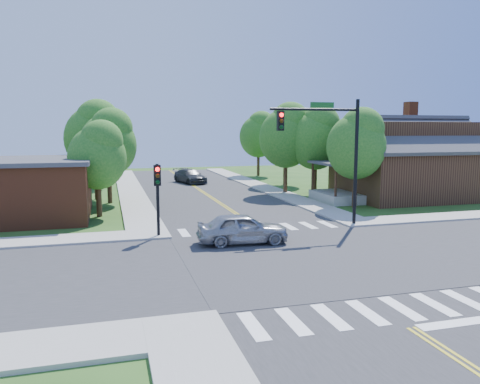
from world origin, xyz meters
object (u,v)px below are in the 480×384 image
object	(u,v)px
car_silver	(242,229)
car_dgrey	(190,177)
signal_mast_ne	(329,142)
signal_pole_nw	(158,186)
house_ne	(407,157)

from	to	relation	value
car_silver	car_dgrey	world-z (taller)	car_silver
signal_mast_ne	car_silver	distance (m)	7.49
car_silver	car_dgrey	xyz separation A→B (m)	(1.93, 26.13, -0.04)
signal_pole_nw	car_dgrey	bearing A→B (deg)	76.47
signal_mast_ne	car_silver	size ratio (longest dim) A/B	1.60
signal_mast_ne	house_ne	distance (m)	14.23
signal_mast_ne	signal_pole_nw	world-z (taller)	signal_mast_ne
signal_mast_ne	house_ne	bearing A→B (deg)	37.68
house_ne	car_silver	distance (m)	20.44
house_ne	car_dgrey	xyz separation A→B (m)	(-15.01, 15.01, -2.62)
house_ne	car_silver	xyz separation A→B (m)	(-16.95, -11.13, -2.58)
signal_mast_ne	car_silver	xyz separation A→B (m)	(-5.75, -2.48, -4.10)
signal_pole_nw	house_ne	world-z (taller)	house_ne
house_ne	car_silver	size ratio (longest dim) A/B	2.90
signal_mast_ne	signal_pole_nw	distance (m)	9.76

